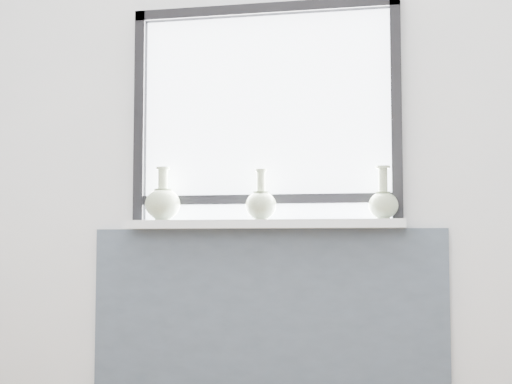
% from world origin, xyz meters
% --- Properties ---
extents(back_wall, '(3.60, 0.02, 2.60)m').
position_xyz_m(back_wall, '(0.00, 1.81, 1.30)').
color(back_wall, silver).
rests_on(back_wall, ground).
extents(apron_panel, '(1.70, 0.03, 0.86)m').
position_xyz_m(apron_panel, '(0.00, 1.78, 0.43)').
color(apron_panel, '#475365').
rests_on(apron_panel, ground).
extents(windowsill, '(1.32, 0.18, 0.04)m').
position_xyz_m(windowsill, '(0.00, 1.71, 0.88)').
color(windowsill, silver).
rests_on(windowsill, apron_panel).
extents(window, '(1.30, 0.06, 1.05)m').
position_xyz_m(window, '(0.00, 1.77, 1.44)').
color(window, black).
rests_on(window, windowsill).
extents(vase_a, '(0.17, 0.17, 0.26)m').
position_xyz_m(vase_a, '(-0.49, 1.70, 0.99)').
color(vase_a, '#AABC95').
rests_on(vase_a, windowsill).
extents(vase_b, '(0.15, 0.15, 0.24)m').
position_xyz_m(vase_b, '(-0.00, 1.69, 0.98)').
color(vase_b, '#AABC95').
rests_on(vase_b, windowsill).
extents(vase_c, '(0.13, 0.13, 0.24)m').
position_xyz_m(vase_c, '(0.56, 1.69, 0.98)').
color(vase_c, '#AABC95').
rests_on(vase_c, windowsill).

